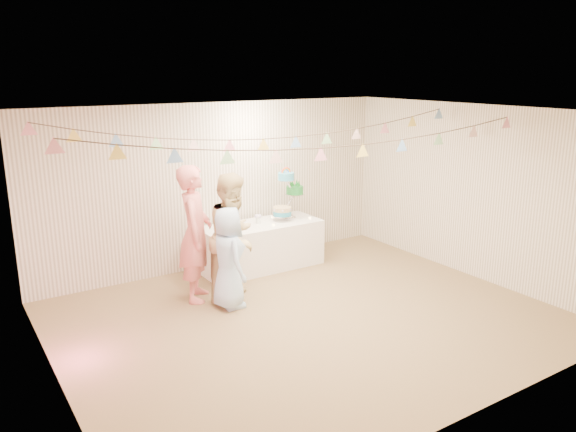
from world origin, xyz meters
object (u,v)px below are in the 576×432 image
table (261,246)px  cake_stand (288,193)px  person_adult_a (195,233)px  person_adult_b (234,237)px  person_child (228,258)px

table → cake_stand: size_ratio=2.44×
person_adult_a → person_adult_b: (0.44, -0.26, -0.05)m
person_child → table: bearing=-42.3°
person_adult_a → person_adult_b: 0.52m
table → person_adult_b: 1.37m
person_adult_a → person_child: (0.24, -0.48, -0.25)m
table → person_adult_a: (-1.37, -0.61, 0.57)m
person_adult_b → person_adult_a: bearing=113.5°
person_adult_a → person_child: bearing=-123.2°
cake_stand → person_adult_a: (-1.92, -0.66, -0.21)m
person_adult_b → person_child: size_ratio=1.29×
table → person_adult_b: bearing=-136.9°
table → person_adult_b: person_adult_b is taller
table → person_child: 1.60m
person_adult_a → table: bearing=-36.2°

